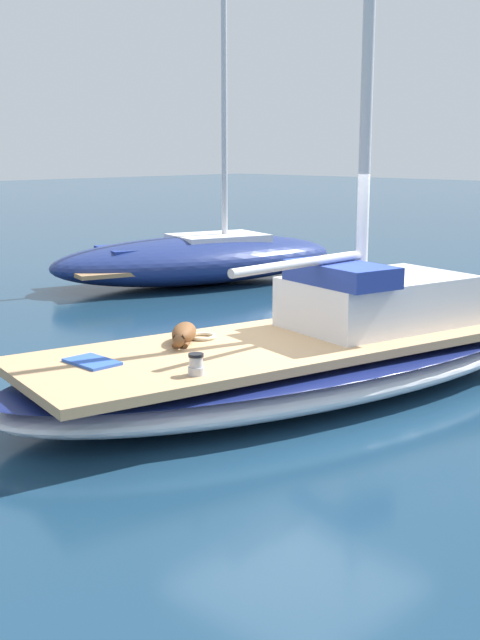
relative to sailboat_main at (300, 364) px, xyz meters
name	(u,v)px	position (x,y,z in m)	size (l,w,h in m)	color
ground_plane	(300,392)	(0.00, 0.00, -0.34)	(120.00, 120.00, 0.00)	navy
sailboat_main	(300,364)	(0.00, 0.00, 0.00)	(3.96, 7.60, 0.66)	white
mast_main	(361,36)	(0.19, 0.74, 3.68)	(0.14, 2.27, 7.46)	silver
cabin_house	(375,298)	(0.25, 1.09, 0.67)	(1.83, 2.47, 0.84)	silver
dog_brown	(184,334)	(-0.73, -1.15, 0.43)	(0.67, 0.79, 0.22)	brown
deck_winch	(196,365)	(0.32, -1.93, 0.42)	(0.16, 0.16, 0.21)	#B7B7BC
coiled_rope	(202,337)	(-0.76, -0.86, 0.35)	(0.32, 0.32, 0.04)	beige
deck_towel	(92,362)	(-0.74, -2.38, 0.34)	(0.56, 0.36, 0.03)	blue
moored_boat_port_side	(198,258)	(-6.64, 4.47, 0.20)	(4.18, 6.80, 6.16)	navy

